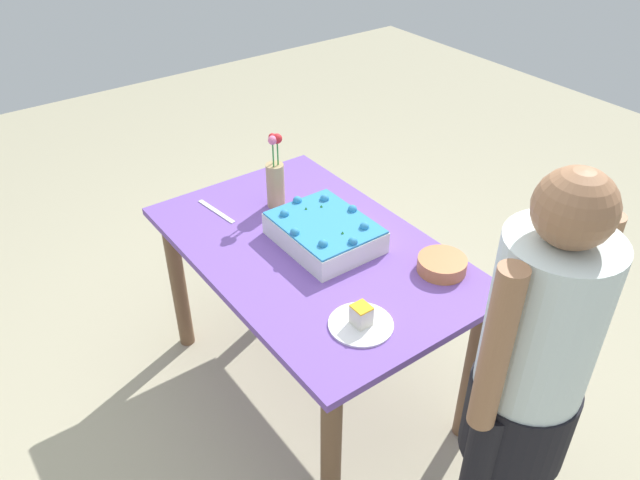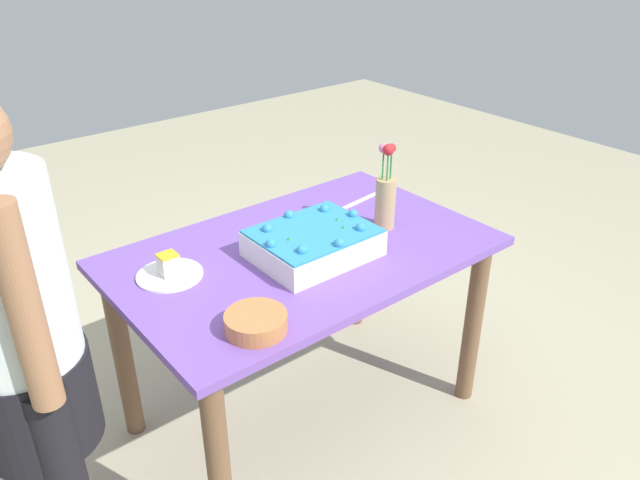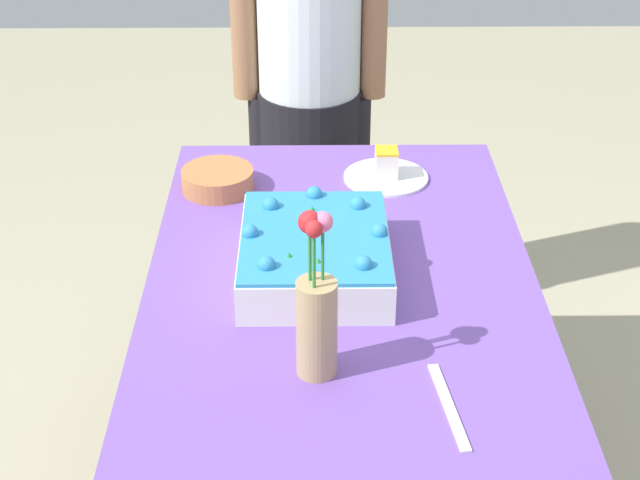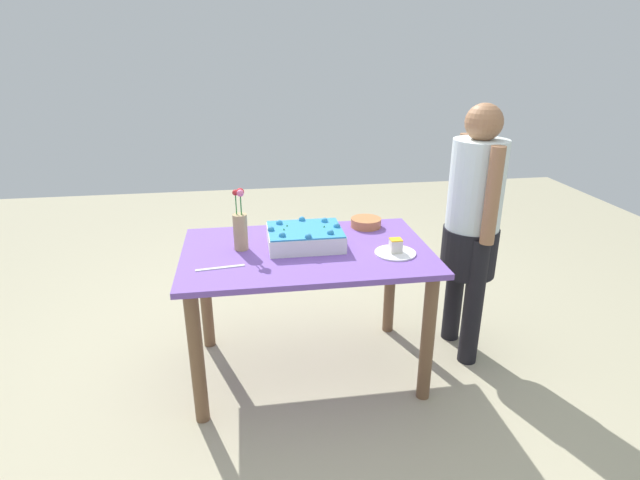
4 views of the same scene
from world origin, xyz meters
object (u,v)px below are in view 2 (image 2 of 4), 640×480
cake_knife (363,199)px  serving_plate_with_slice (169,271)px  fruit_bowl (256,322)px  person_standing (19,339)px  sheet_cake (314,242)px  flower_vase (385,197)px

cake_knife → serving_plate_with_slice: bearing=175.8°
fruit_bowl → person_standing: size_ratio=0.12×
sheet_cake → cake_knife: 0.50m
person_standing → cake_knife: bearing=9.8°
cake_knife → flower_vase: (-0.11, -0.23, 0.12)m
sheet_cake → person_standing: size_ratio=0.27×
sheet_cake → cake_knife: bearing=27.8°
serving_plate_with_slice → sheet_cake: bearing=-22.1°
serving_plate_with_slice → flower_vase: size_ratio=0.65×
cake_knife → fruit_bowl: bearing=-158.0°
serving_plate_with_slice → flower_vase: bearing=-13.0°
serving_plate_with_slice → fruit_bowl: bearing=-82.7°
sheet_cake → serving_plate_with_slice: size_ratio=1.85×
fruit_bowl → cake_knife: bearing=29.3°
serving_plate_with_slice → flower_vase: flower_vase is taller
sheet_cake → person_standing: person_standing is taller
fruit_bowl → flower_vase: bearing=18.1°
serving_plate_with_slice → person_standing: (-0.50, -0.19, 0.08)m
sheet_cake → fruit_bowl: size_ratio=2.22×
flower_vase → person_standing: person_standing is taller
cake_knife → flower_vase: bearing=-121.7°
serving_plate_with_slice → fruit_bowl: (0.05, -0.42, 0.01)m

